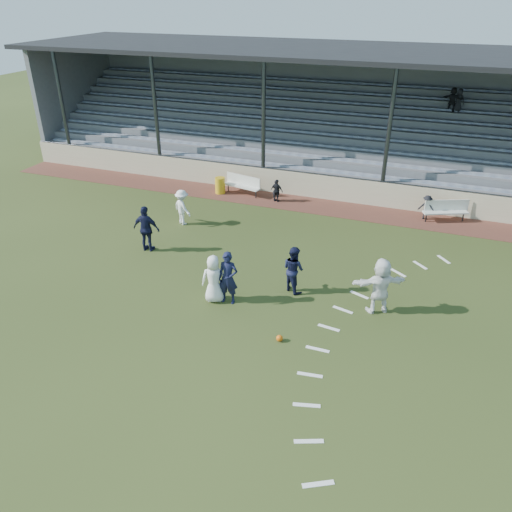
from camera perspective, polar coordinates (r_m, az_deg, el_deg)
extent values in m
plane|color=#303D19|center=(15.65, -3.22, -8.31)|extent=(90.00, 90.00, 0.00)
cube|color=#552B22|center=(24.39, 6.58, 5.77)|extent=(34.00, 2.00, 0.02)
cube|color=beige|center=(25.12, 7.26, 7.87)|extent=(34.00, 0.18, 1.20)
cube|color=silver|center=(25.40, -1.64, 7.96)|extent=(2.04, 0.83, 0.06)
cube|color=silver|center=(25.50, -1.46, 8.65)|extent=(1.96, 0.50, 0.54)
cylinder|color=#2F3237|center=(25.94, -3.19, 7.83)|extent=(0.06, 0.06, 0.40)
cylinder|color=#2F3237|center=(25.04, -0.02, 7.09)|extent=(0.06, 0.06, 0.40)
cube|color=silver|center=(23.90, 20.84, 4.68)|extent=(1.99, 1.16, 0.06)
cube|color=silver|center=(24.01, 20.96, 5.42)|extent=(1.86, 0.85, 0.54)
cylinder|color=#2F3237|center=(23.66, 18.85, 4.18)|extent=(0.06, 0.06, 0.40)
cylinder|color=#2F3237|center=(24.34, 22.59, 4.17)|extent=(0.06, 0.06, 0.40)
cylinder|color=gold|center=(25.66, -4.12, 8.06)|extent=(0.51, 0.51, 0.82)
sphere|color=#E05F0D|center=(15.11, 2.70, -9.36)|extent=(0.20, 0.20, 0.20)
imported|color=white|center=(16.55, -4.85, -2.62)|extent=(0.96, 0.80, 1.68)
imported|color=#121633|center=(16.39, -3.21, -2.53)|extent=(0.71, 0.50, 1.85)
imported|color=#121633|center=(17.09, 4.31, -1.50)|extent=(1.03, 0.97, 1.68)
imported|color=white|center=(22.25, -8.41, 5.53)|extent=(1.18, 1.01, 1.58)
imported|color=#121633|center=(20.10, -12.41, 3.05)|extent=(1.13, 0.52, 1.89)
imported|color=white|center=(16.38, 14.02, -3.33)|extent=(1.83, 1.33, 1.91)
imported|color=black|center=(24.63, 2.29, 7.51)|extent=(0.39, 0.26, 1.05)
imported|color=black|center=(24.50, 2.40, 7.47)|extent=(0.70, 0.40, 1.12)
imported|color=black|center=(23.82, 18.91, 5.29)|extent=(0.75, 0.47, 1.13)
cube|color=slate|center=(25.63, 7.56, 8.27)|extent=(34.00, 0.80, 1.20)
cube|color=gray|center=(25.50, 7.70, 9.71)|extent=(33.00, 0.28, 0.10)
cube|color=slate|center=(26.30, 8.00, 9.23)|extent=(34.00, 0.80, 1.60)
cube|color=gray|center=(26.12, 8.18, 11.06)|extent=(33.00, 0.28, 0.10)
cube|color=slate|center=(26.97, 8.43, 10.15)|extent=(34.00, 0.80, 2.00)
cube|color=gray|center=(26.76, 8.64, 12.34)|extent=(33.00, 0.28, 0.10)
cube|color=slate|center=(27.66, 8.83, 11.02)|extent=(34.00, 0.80, 2.40)
cube|color=gray|center=(27.41, 9.08, 13.56)|extent=(33.00, 0.28, 0.10)
cube|color=slate|center=(28.36, 9.22, 11.85)|extent=(34.00, 0.80, 2.80)
cube|color=gray|center=(28.08, 9.50, 14.73)|extent=(33.00, 0.28, 0.10)
cube|color=slate|center=(29.06, 9.59, 12.63)|extent=(34.00, 0.80, 3.20)
cube|color=gray|center=(28.76, 9.91, 15.84)|extent=(33.00, 0.28, 0.10)
cube|color=slate|center=(29.76, 9.95, 13.38)|extent=(34.00, 0.80, 3.60)
cube|color=gray|center=(29.44, 10.30, 16.90)|extent=(33.00, 0.28, 0.10)
cube|color=slate|center=(30.48, 10.29, 14.10)|extent=(34.00, 0.80, 4.00)
cube|color=gray|center=(30.14, 10.68, 17.91)|extent=(33.00, 0.28, 0.10)
cube|color=slate|center=(31.20, 10.62, 14.78)|extent=(34.00, 0.80, 4.40)
cube|color=gray|center=(30.85, 11.04, 18.87)|extent=(33.00, 0.28, 0.10)
cube|color=slate|center=(31.56, 11.00, 16.77)|extent=(34.00, 0.40, 6.40)
cube|color=slate|center=(35.31, -19.51, 16.94)|extent=(0.30, 7.80, 6.40)
cube|color=black|center=(27.27, 10.06, 22.10)|extent=(34.60, 9.00, 0.22)
cylinder|color=#2F3237|center=(31.24, -21.19, 15.41)|extent=(0.20, 0.20, 6.50)
cylinder|color=#2F3237|center=(27.75, -11.33, 15.26)|extent=(0.20, 0.20, 6.50)
cylinder|color=#2F3237|center=(25.22, 0.86, 14.49)|extent=(0.20, 0.20, 6.50)
cylinder|color=#2F3237|center=(23.96, 14.86, 12.81)|extent=(0.20, 0.20, 6.50)
cylinder|color=#2F3237|center=(24.90, 7.35, 9.27)|extent=(34.00, 0.05, 0.05)
imported|color=black|center=(28.84, 22.16, 16.18)|extent=(0.64, 0.51, 1.15)
imported|color=black|center=(28.83, 21.56, 16.32)|extent=(1.16, 0.75, 1.19)
cube|color=white|center=(20.69, 20.67, -0.37)|extent=(0.54, 0.61, 0.01)
cube|color=white|center=(19.97, 18.26, -1.00)|extent=(0.59, 0.56, 0.01)
cube|color=white|center=(19.21, 15.94, -1.86)|extent=(0.64, 0.51, 0.01)
cube|color=white|center=(18.40, 13.75, -2.97)|extent=(0.67, 0.44, 0.01)
cube|color=white|center=(17.56, 11.73, -4.37)|extent=(0.70, 0.37, 0.01)
cube|color=white|center=(16.70, 9.90, -6.07)|extent=(0.71, 0.29, 0.01)
cube|color=white|center=(15.82, 8.32, -8.11)|extent=(0.71, 0.21, 0.01)
cube|color=white|center=(14.95, 7.05, -10.52)|extent=(0.70, 0.12, 0.01)
cube|color=white|center=(14.08, 6.18, -13.34)|extent=(0.71, 0.21, 0.01)
cube|color=white|center=(13.26, 5.81, -16.60)|extent=(0.71, 0.29, 0.01)
cube|color=white|center=(12.48, 6.06, -20.31)|extent=(0.70, 0.37, 0.01)
cube|color=white|center=(11.78, 7.12, -24.45)|extent=(0.67, 0.44, 0.01)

